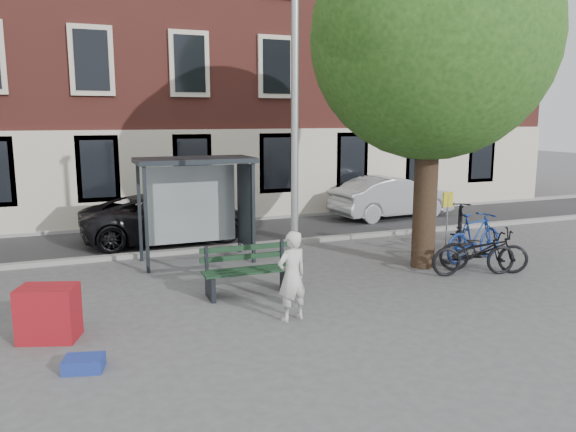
# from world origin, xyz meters

# --- Properties ---
(ground) EXTENTS (90.00, 90.00, 0.00)m
(ground) POSITION_xyz_m (0.00, 0.00, 0.00)
(ground) COLOR #4C4C4F
(ground) RESTS_ON ground
(road) EXTENTS (40.00, 4.00, 0.01)m
(road) POSITION_xyz_m (0.00, 7.00, 0.01)
(road) COLOR #28282B
(road) RESTS_ON ground
(curb_near) EXTENTS (40.00, 0.25, 0.12)m
(curb_near) POSITION_xyz_m (0.00, 5.00, 0.06)
(curb_near) COLOR gray
(curb_near) RESTS_ON ground
(curb_far) EXTENTS (40.00, 0.25, 0.12)m
(curb_far) POSITION_xyz_m (0.00, 9.00, 0.06)
(curb_far) COLOR gray
(curb_far) RESTS_ON ground
(building_row) EXTENTS (30.00, 8.00, 14.00)m
(building_row) POSITION_xyz_m (0.00, 13.00, 7.00)
(building_row) COLOR brown
(building_row) RESTS_ON ground
(lamppost) EXTENTS (0.28, 0.35, 6.11)m
(lamppost) POSITION_xyz_m (0.00, 0.00, 2.78)
(lamppost) COLOR #9EA0A3
(lamppost) RESTS_ON ground
(tree_right) EXTENTS (5.76, 5.60, 8.20)m
(tree_right) POSITION_xyz_m (4.01, 1.38, 5.62)
(tree_right) COLOR black
(tree_right) RESTS_ON ground
(bus_shelter) EXTENTS (2.85, 1.45, 2.62)m
(bus_shelter) POSITION_xyz_m (-0.61, 4.11, 1.92)
(bus_shelter) COLOR #1E2328
(bus_shelter) RESTS_ON ground
(painter) EXTENTS (0.67, 0.52, 1.63)m
(painter) POSITION_xyz_m (-0.34, -0.71, 0.81)
(painter) COLOR silver
(painter) RESTS_ON ground
(bench) EXTENTS (1.91, 0.66, 0.98)m
(bench) POSITION_xyz_m (-0.60, 1.03, 0.45)
(bench) COLOR #1E2328
(bench) RESTS_ON ground
(bike_a) EXTENTS (2.11, 1.14, 1.05)m
(bike_a) POSITION_xyz_m (4.64, 0.43, 0.53)
(bike_a) COLOR black
(bike_a) RESTS_ON ground
(bike_b) EXTENTS (2.15, 1.03, 1.24)m
(bike_b) POSITION_xyz_m (5.52, 1.48, 0.62)
(bike_b) COLOR navy
(bike_b) RESTS_ON ground
(bike_c) EXTENTS (2.07, 1.65, 1.05)m
(bike_c) POSITION_xyz_m (5.03, 0.57, 0.53)
(bike_c) COLOR black
(bike_c) RESTS_ON ground
(bike_d) EXTENTS (1.67, 1.92, 1.20)m
(bike_d) POSITION_xyz_m (6.39, 3.12, 0.60)
(bike_d) COLOR black
(bike_d) RESTS_ON ground
(car_dark) EXTENTS (5.07, 2.44, 1.39)m
(car_dark) POSITION_xyz_m (-1.21, 6.76, 0.70)
(car_dark) COLOR black
(car_dark) RESTS_ON ground
(car_silver) EXTENTS (4.68, 2.00, 1.50)m
(car_silver) POSITION_xyz_m (6.97, 7.65, 0.75)
(car_silver) COLOR #9A9CA1
(car_silver) RESTS_ON ground
(red_stand) EXTENTS (1.05, 0.86, 0.90)m
(red_stand) POSITION_xyz_m (-4.37, -0.09, 0.45)
(red_stand) COLOR maroon
(red_stand) RESTS_ON ground
(blue_crate) EXTENTS (0.63, 0.53, 0.20)m
(blue_crate) POSITION_xyz_m (-3.90, -1.50, 0.10)
(blue_crate) COLOR navy
(blue_crate) RESTS_ON ground
(bucket_c) EXTENTS (0.29, 0.29, 0.36)m
(bucket_c) POSITION_xyz_m (-4.07, 0.24, 0.18)
(bucket_c) COLOR silver
(bucket_c) RESTS_ON ground
(notice_sign) EXTENTS (0.30, 0.04, 1.71)m
(notice_sign) POSITION_xyz_m (5.09, 2.04, 1.21)
(notice_sign) COLOR #9EA0A3
(notice_sign) RESTS_ON ground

